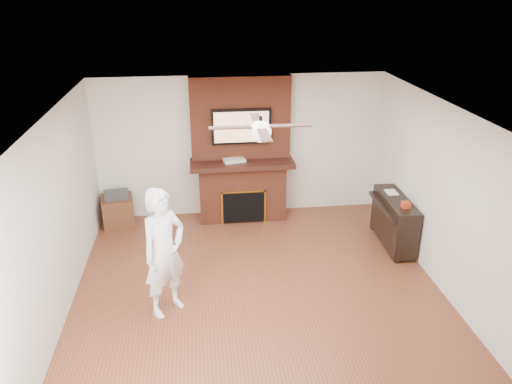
{
  "coord_description": "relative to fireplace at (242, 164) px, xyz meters",
  "views": [
    {
      "loc": [
        -0.73,
        -5.59,
        3.97
      ],
      "look_at": [
        0.05,
        0.9,
        1.16
      ],
      "focal_mm": 35.0,
      "sensor_mm": 36.0,
      "label": 1
    }
  ],
  "objects": [
    {
      "name": "piano",
      "position": [
        2.3,
        -1.35,
        -0.56
      ],
      "size": [
        0.5,
        1.24,
        0.89
      ],
      "rotation": [
        0.0,
        0.0,
        -0.04
      ],
      "color": "black",
      "rests_on": "ground"
    },
    {
      "name": "candle_cream",
      "position": [
        0.17,
        -0.21,
        -0.94
      ],
      "size": [
        0.09,
        0.09,
        0.12
      ],
      "primitive_type": "cylinder",
      "color": "beige",
      "rests_on": "ground"
    },
    {
      "name": "person",
      "position": [
        -1.21,
        -2.68,
        -0.15
      ],
      "size": [
        0.74,
        0.72,
        1.7
      ],
      "primitive_type": "imported",
      "rotation": [
        0.0,
        0.0,
        0.72
      ],
      "color": "white",
      "rests_on": "ground"
    },
    {
      "name": "candle_orange",
      "position": [
        -0.21,
        -0.23,
        -0.93
      ],
      "size": [
        0.07,
        0.07,
        0.14
      ],
      "primitive_type": "cylinder",
      "color": "#C38517",
      "rests_on": "ground"
    },
    {
      "name": "room_shell",
      "position": [
        0.0,
        -2.55,
        0.25
      ],
      "size": [
        5.36,
        5.86,
        2.86
      ],
      "color": "#5F2E1B",
      "rests_on": "ground"
    },
    {
      "name": "cable_box",
      "position": [
        -0.13,
        -0.1,
        0.11
      ],
      "size": [
        0.39,
        0.27,
        0.05
      ],
      "primitive_type": "cube",
      "rotation": [
        0.0,
        0.0,
        0.19
      ],
      "color": "silver",
      "rests_on": "fireplace"
    },
    {
      "name": "tv",
      "position": [
        0.0,
        -0.05,
        0.68
      ],
      "size": [
        1.0,
        0.08,
        0.6
      ],
      "color": "black",
      "rests_on": "fireplace"
    },
    {
      "name": "candle_green",
      "position": [
        -0.04,
        -0.2,
        -0.95
      ],
      "size": [
        0.07,
        0.07,
        0.08
      ],
      "primitive_type": "cylinder",
      "color": "#2D7035",
      "rests_on": "ground"
    },
    {
      "name": "candle_blue",
      "position": [
        0.15,
        -0.16,
        -0.96
      ],
      "size": [
        0.06,
        0.06,
        0.07
      ],
      "primitive_type": "cylinder",
      "color": "teal",
      "rests_on": "ground"
    },
    {
      "name": "ceiling_fan",
      "position": [
        -0.0,
        -2.55,
        1.34
      ],
      "size": [
        1.21,
        1.21,
        0.31
      ],
      "color": "black",
      "rests_on": "room_shell"
    },
    {
      "name": "fireplace",
      "position": [
        0.0,
        0.0,
        0.0
      ],
      "size": [
        1.78,
        0.64,
        2.5
      ],
      "color": "brown",
      "rests_on": "ground"
    },
    {
      "name": "side_table",
      "position": [
        -2.17,
        -0.07,
        -0.72
      ],
      "size": [
        0.6,
        0.6,
        0.6
      ],
      "rotation": [
        0.0,
        0.0,
        0.17
      ],
      "color": "#502A16",
      "rests_on": "ground"
    }
  ]
}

